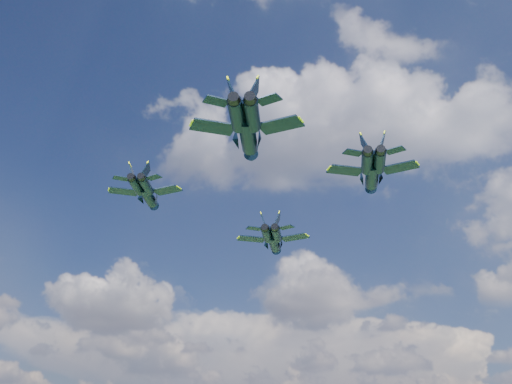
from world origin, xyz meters
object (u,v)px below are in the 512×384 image
object	(u,v)px
jet_right	(372,176)
jet_lead	(274,242)
jet_slot	(248,136)
jet_left	(149,196)

from	to	relation	value
jet_right	jet_lead	bearing A→B (deg)	130.67
jet_lead	jet_slot	world-z (taller)	jet_slot
jet_right	jet_slot	bearing A→B (deg)	-130.87
jet_lead	jet_slot	bearing A→B (deg)	-89.97
jet_left	jet_slot	distance (m)	24.73
jet_lead	jet_left	world-z (taller)	jet_left
jet_right	jet_slot	xyz separation A→B (m)	(-12.08, -20.20, -1.74)
jet_left	jet_right	world-z (taller)	jet_right
jet_lead	jet_right	bearing A→B (deg)	-50.54
jet_lead	jet_right	xyz separation A→B (m)	(19.22, -15.76, 3.22)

